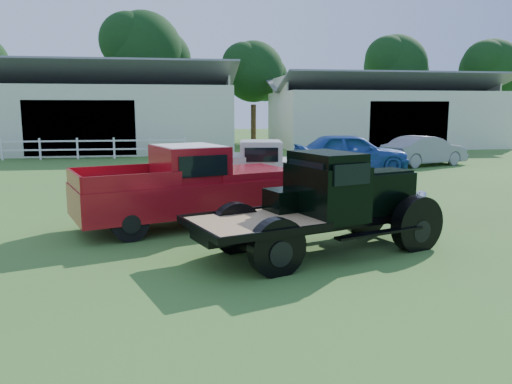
{
  "coord_description": "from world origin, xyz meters",
  "views": [
    {
      "loc": [
        -1.45,
        -9.25,
        2.83
      ],
      "look_at": [
        0.2,
        1.2,
        1.05
      ],
      "focal_mm": 35.0,
      "sensor_mm": 36.0,
      "label": 1
    }
  ],
  "objects": [
    {
      "name": "vintage_flatbed",
      "position": [
        1.33,
        0.05,
        0.99
      ],
      "size": [
        5.4,
        3.55,
        1.99
      ],
      "primitive_type": null,
      "rotation": [
        0.0,
        0.0,
        0.34
      ],
      "color": "black",
      "rests_on": "ground"
    },
    {
      "name": "misc_car_blue",
      "position": [
        6.28,
        12.33,
        0.88
      ],
      "size": [
        5.28,
        2.45,
        1.75
      ],
      "primitive_type": "imported",
      "rotation": [
        0.0,
        0.0,
        1.5
      ],
      "color": "#214998",
      "rests_on": "ground"
    },
    {
      "name": "ground",
      "position": [
        0.0,
        0.0,
        0.0
      ],
      "size": [
        120.0,
        120.0,
        0.0
      ],
      "primitive_type": "plane",
      "color": "#405E26"
    },
    {
      "name": "tree_c",
      "position": [
        5.0,
        33.0,
        4.5
      ],
      "size": [
        5.4,
        5.4,
        9.0
      ],
      "primitive_type": null,
      "color": "black",
      "rests_on": "ground"
    },
    {
      "name": "tree_e",
      "position": [
        26.0,
        32.0,
        4.75
      ],
      "size": [
        5.7,
        5.7,
        9.5
      ],
      "primitive_type": null,
      "color": "black",
      "rests_on": "ground"
    },
    {
      "name": "tree_b",
      "position": [
        -4.0,
        34.0,
        5.75
      ],
      "size": [
        6.9,
        6.9,
        11.5
      ],
      "primitive_type": null,
      "color": "black",
      "rests_on": "ground"
    },
    {
      "name": "misc_car_grey",
      "position": [
        10.75,
        13.99,
        0.74
      ],
      "size": [
        4.75,
        2.91,
        1.48
      ],
      "primitive_type": "imported",
      "rotation": [
        0.0,
        0.0,
        1.9
      ],
      "color": "gray",
      "rests_on": "ground"
    },
    {
      "name": "red_pickup",
      "position": [
        -1.28,
        2.8,
        0.99
      ],
      "size": [
        5.8,
        3.76,
        1.98
      ],
      "primitive_type": null,
      "rotation": [
        0.0,
        0.0,
        0.34
      ],
      "color": "maroon",
      "rests_on": "ground"
    },
    {
      "name": "shed_right",
      "position": [
        14.0,
        27.0,
        2.6
      ],
      "size": [
        16.8,
        9.2,
        5.2
      ],
      "primitive_type": null,
      "color": "beige",
      "rests_on": "ground"
    },
    {
      "name": "shed_left",
      "position": [
        -7.0,
        26.0,
        2.8
      ],
      "size": [
        18.8,
        10.2,
        5.6
      ],
      "primitive_type": null,
      "color": "beige",
      "rests_on": "ground"
    },
    {
      "name": "fence_rail",
      "position": [
        -8.0,
        20.0,
        0.6
      ],
      "size": [
        14.2,
        0.16,
        1.2
      ],
      "primitive_type": null,
      "color": "white",
      "rests_on": "ground"
    },
    {
      "name": "white_pickup",
      "position": [
        1.12,
        6.66,
        0.88
      ],
      "size": [
        5.0,
        2.52,
        1.76
      ],
      "primitive_type": null,
      "rotation": [
        0.0,
        0.0,
        -0.14
      ],
      "color": "#BAB9B6",
      "rests_on": "ground"
    },
    {
      "name": "tree_d",
      "position": [
        18.0,
        34.0,
        5.0
      ],
      "size": [
        6.0,
        6.0,
        10.0
      ],
      "primitive_type": null,
      "color": "black",
      "rests_on": "ground"
    }
  ]
}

